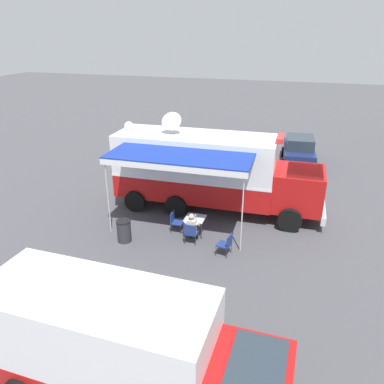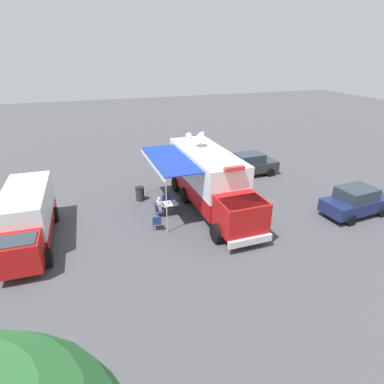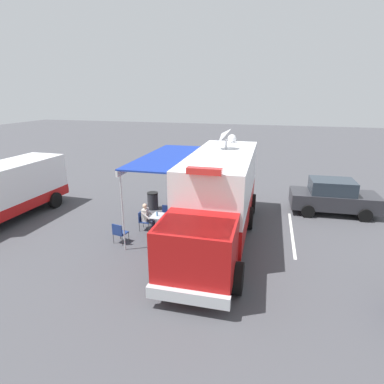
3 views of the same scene
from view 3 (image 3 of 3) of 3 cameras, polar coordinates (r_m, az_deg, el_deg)
The scene contains 12 objects.
ground_plane at distance 14.30m, azimuth 5.13°, elevation -6.91°, with size 100.00×100.00×0.00m, color #47474C.
lot_stripe at distance 14.65m, azimuth 17.70°, elevation -7.10°, with size 0.12×4.80×0.01m, color silver.
command_truck at distance 12.91m, azimuth 4.70°, elevation -0.38°, with size 5.01×9.54×4.53m.
folding_table at distance 13.98m, azimuth -5.73°, elevation -4.52°, with size 0.82×0.82×0.73m.
water_bottle at distance 13.91m, azimuth -6.37°, elevation -3.94°, with size 0.07×0.07×0.22m.
folding_chair_at_table at distance 14.27m, azimuth -8.82°, elevation -4.87°, with size 0.49×0.49×0.87m.
folding_chair_beside_table at distance 14.79m, azimuth -4.68°, elevation -3.89°, with size 0.49×0.49×0.87m.
folding_chair_spare_by_truck at distance 13.20m, azimuth -13.11°, elevation -7.05°, with size 0.56×0.56×0.87m.
seated_responder at distance 14.15m, azimuth -8.14°, elevation -4.43°, with size 0.67×0.56×1.25m.
trash_bin at distance 16.74m, azimuth -7.15°, elevation -1.58°, with size 0.57×0.57×0.91m.
support_truck at distance 17.46m, azimuth -30.71°, elevation 0.03°, with size 2.47×6.85×2.70m.
car_far_corner at distance 17.45m, azimuth 24.24°, elevation -0.77°, with size 4.29×2.18×1.76m.
Camera 3 is at (-2.15, 12.84, 5.91)m, focal length 29.33 mm.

